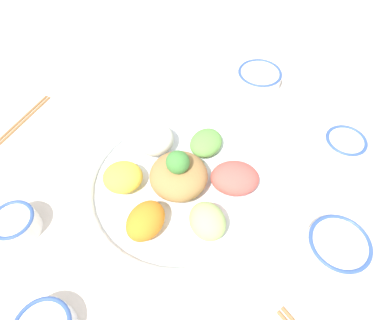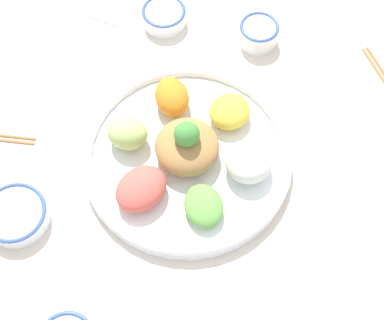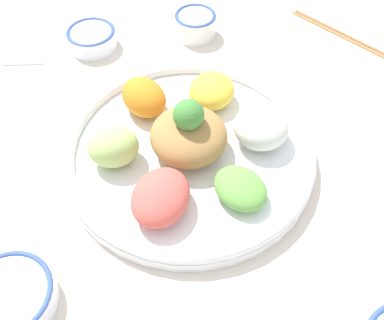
% 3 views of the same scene
% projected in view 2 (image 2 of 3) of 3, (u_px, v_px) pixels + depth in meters
% --- Properties ---
extents(ground_plane, '(2.40, 2.40, 0.00)m').
position_uv_depth(ground_plane, '(189.00, 144.00, 1.02)').
color(ground_plane, silver).
extents(salad_platter, '(0.39, 0.39, 0.12)m').
position_uv_depth(salad_platter, '(187.00, 153.00, 0.98)').
color(salad_platter, white).
rests_on(salad_platter, ground_plane).
extents(sauce_bowl_red, '(0.08, 0.08, 0.05)m').
position_uv_depth(sauce_bowl_red, '(259.00, 33.00, 1.11)').
color(sauce_bowl_red, white).
rests_on(sauce_bowl_red, ground_plane).
extents(rice_bowl_plain, '(0.11, 0.11, 0.04)m').
position_uv_depth(rice_bowl_plain, '(16.00, 215.00, 0.93)').
color(rice_bowl_plain, white).
rests_on(rice_bowl_plain, ground_plane).
extents(sauce_bowl_far, '(0.09, 0.09, 0.04)m').
position_uv_depth(sauce_bowl_far, '(164.00, 15.00, 1.14)').
color(sauce_bowl_far, white).
rests_on(sauce_bowl_far, ground_plane).
extents(serving_spoon_extra, '(0.12, 0.04, 0.01)m').
position_uv_depth(serving_spoon_extra, '(87.00, 13.00, 1.16)').
color(serving_spoon_extra, silver).
rests_on(serving_spoon_extra, ground_plane).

